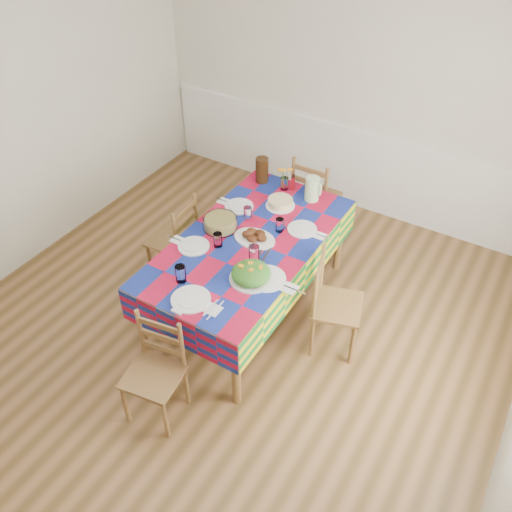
{
  "coord_description": "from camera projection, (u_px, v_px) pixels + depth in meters",
  "views": [
    {
      "loc": [
        1.83,
        -2.45,
        3.55
      ],
      "look_at": [
        0.17,
        0.29,
        0.83
      ],
      "focal_mm": 38.0,
      "sensor_mm": 36.0,
      "label": 1
    }
  ],
  "objects": [
    {
      "name": "dining_table",
      "position": [
        249.0,
        249.0,
        4.5
      ],
      "size": [
        1.07,
        1.98,
        0.77
      ],
      "color": "brown",
      "rests_on": "room"
    },
    {
      "name": "serving_utensils",
      "position": [
        263.0,
        254.0,
        4.31
      ],
      "size": [
        0.14,
        0.32,
        0.01
      ],
      "color": "black",
      "rests_on": "dining_table"
    },
    {
      "name": "meat_platter",
      "position": [
        255.0,
        237.0,
        4.44
      ],
      "size": [
        0.36,
        0.26,
        0.07
      ],
      "color": "white",
      "rests_on": "dining_table"
    },
    {
      "name": "hot_sauce",
      "position": [
        293.0,
        182.0,
        4.97
      ],
      "size": [
        0.04,
        0.04,
        0.16
      ],
      "primitive_type": "cylinder",
      "color": "#B40E18",
      "rests_on": "dining_table"
    },
    {
      "name": "room",
      "position": [
        213.0,
        214.0,
        3.75
      ],
      "size": [
        4.58,
        5.08,
        2.78
      ],
      "color": "brown",
      "rests_on": "ground"
    },
    {
      "name": "setting_left_far",
      "position": [
        242.0,
        209.0,
        4.74
      ],
      "size": [
        0.46,
        0.28,
        0.12
      ],
      "rotation": [
        0.0,
        0.0,
        1.57
      ],
      "color": "white",
      "rests_on": "dining_table"
    },
    {
      "name": "setting_left_near",
      "position": [
        202.0,
        244.0,
        4.37
      ],
      "size": [
        0.47,
        0.28,
        0.12
      ],
      "rotation": [
        0.0,
        0.0,
        1.57
      ],
      "color": "white",
      "rests_on": "dining_table"
    },
    {
      "name": "cake",
      "position": [
        280.0,
        203.0,
        4.8
      ],
      "size": [
        0.26,
        0.26,
        0.07
      ],
      "color": "white",
      "rests_on": "dining_table"
    },
    {
      "name": "flower_vase",
      "position": [
        284.0,
        180.0,
        4.97
      ],
      "size": [
        0.15,
        0.12,
        0.23
      ],
      "color": "white",
      "rests_on": "dining_table"
    },
    {
      "name": "name_card",
      "position": [
        176.0,
        312.0,
        3.82
      ],
      "size": [
        0.08,
        0.03,
        0.02
      ],
      "primitive_type": "cube",
      "color": "white",
      "rests_on": "dining_table"
    },
    {
      "name": "wainscot",
      "position": [
        346.0,
        164.0,
        5.93
      ],
      "size": [
        4.41,
        0.06,
        0.92
      ],
      "color": "white",
      "rests_on": "room"
    },
    {
      "name": "setting_near_head",
      "position": [
        188.0,
        290.0,
        3.95
      ],
      "size": [
        0.47,
        0.32,
        0.14
      ],
      "color": "white",
      "rests_on": "dining_table"
    },
    {
      "name": "pasta_bowl",
      "position": [
        220.0,
        223.0,
        4.54
      ],
      "size": [
        0.28,
        0.28,
        0.1
      ],
      "color": "white",
      "rests_on": "dining_table"
    },
    {
      "name": "chair_near",
      "position": [
        156.0,
        372.0,
        3.85
      ],
      "size": [
        0.44,
        0.42,
        0.87
      ],
      "rotation": [
        0.0,
        0.0,
        0.15
      ],
      "color": "brown",
      "rests_on": "room"
    },
    {
      "name": "salad_platter",
      "position": [
        251.0,
        274.0,
        4.06
      ],
      "size": [
        0.33,
        0.33,
        0.14
      ],
      "color": "white",
      "rests_on": "dining_table"
    },
    {
      "name": "setting_right_far",
      "position": [
        295.0,
        228.0,
        4.53
      ],
      "size": [
        0.47,
        0.27,
        0.12
      ],
      "rotation": [
        0.0,
        0.0,
        -1.57
      ],
      "color": "white",
      "rests_on": "dining_table"
    },
    {
      "name": "setting_right_near",
      "position": [
        263.0,
        269.0,
        4.12
      ],
      "size": [
        0.57,
        0.33,
        0.15
      ],
      "rotation": [
        0.0,
        0.0,
        -1.57
      ],
      "color": "white",
      "rests_on": "dining_table"
    },
    {
      "name": "chair_right",
      "position": [
        332.0,
        305.0,
        4.33
      ],
      "size": [
        0.48,
        0.5,
        0.91
      ],
      "rotation": [
        0.0,
        0.0,
        1.86
      ],
      "color": "brown",
      "rests_on": "room"
    },
    {
      "name": "green_pitcher",
      "position": [
        312.0,
        189.0,
        4.83
      ],
      "size": [
        0.13,
        0.13,
        0.22
      ],
      "primitive_type": "cylinder",
      "color": "#BEE19F",
      "rests_on": "dining_table"
    },
    {
      "name": "chair_left",
      "position": [
        176.0,
        240.0,
        4.97
      ],
      "size": [
        0.41,
        0.43,
        0.9
      ],
      "rotation": [
        0.0,
        0.0,
        -1.5
      ],
      "color": "brown",
      "rests_on": "room"
    },
    {
      "name": "chair_far",
      "position": [
        314.0,
        198.0,
        5.46
      ],
      "size": [
        0.43,
        0.41,
        0.94
      ],
      "rotation": [
        0.0,
        0.0,
        3.11
      ],
      "color": "brown",
      "rests_on": "room"
    },
    {
      "name": "tea_pitcher",
      "position": [
        262.0,
        170.0,
        5.05
      ],
      "size": [
        0.12,
        0.12,
        0.24
      ],
      "primitive_type": "cylinder",
      "color": "black",
      "rests_on": "dining_table"
    }
  ]
}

